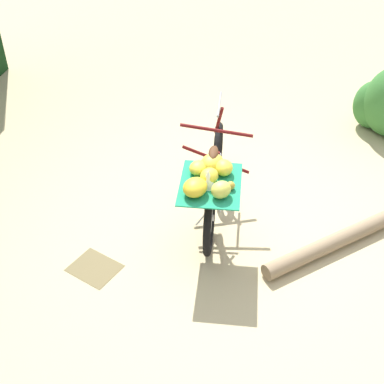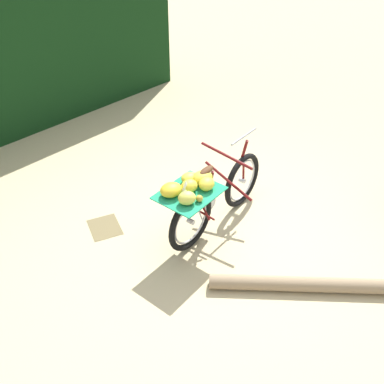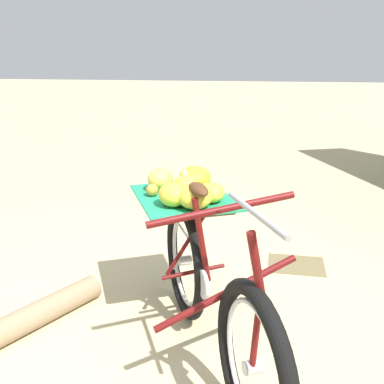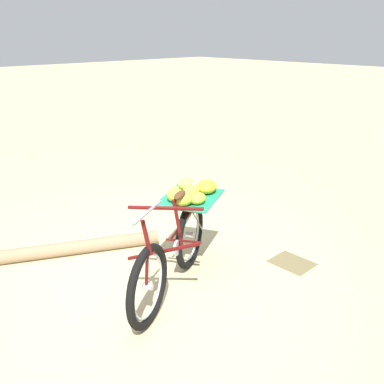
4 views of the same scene
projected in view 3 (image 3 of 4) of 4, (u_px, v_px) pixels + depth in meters
ground_plane at (190, 354)px, 2.50m from camera, size 60.00×60.00×0.00m
bicycle at (203, 261)px, 2.43m from camera, size 1.08×1.72×1.03m
leaf_litter_patch at (296, 265)px, 3.57m from camera, size 0.44×0.36×0.01m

